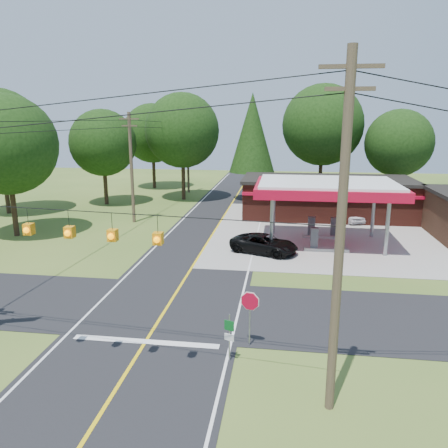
# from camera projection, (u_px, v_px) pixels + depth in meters

# --- Properties ---
(ground) EXTENTS (120.00, 120.00, 0.00)m
(ground) POSITION_uv_depth(u_px,v_px,m) (167.00, 307.00, 22.45)
(ground) COLOR #3D5C20
(ground) RESTS_ON ground
(main_highway) EXTENTS (8.00, 120.00, 0.02)m
(main_highway) POSITION_uv_depth(u_px,v_px,m) (167.00, 307.00, 22.45)
(main_highway) COLOR black
(main_highway) RESTS_ON ground
(cross_road) EXTENTS (70.00, 7.00, 0.02)m
(cross_road) POSITION_uv_depth(u_px,v_px,m) (167.00, 307.00, 22.45)
(cross_road) COLOR black
(cross_road) RESTS_ON ground
(lane_center_yellow) EXTENTS (0.15, 110.00, 0.00)m
(lane_center_yellow) POSITION_uv_depth(u_px,v_px,m) (167.00, 307.00, 22.45)
(lane_center_yellow) COLOR yellow
(lane_center_yellow) RESTS_ON main_highway
(gas_canopy) EXTENTS (10.60, 7.40, 4.88)m
(gas_canopy) POSITION_uv_depth(u_px,v_px,m) (327.00, 189.00, 32.76)
(gas_canopy) COLOR gray
(gas_canopy) RESTS_ON ground
(convenience_store) EXTENTS (16.40, 7.55, 3.80)m
(convenience_store) POSITION_uv_depth(u_px,v_px,m) (327.00, 197.00, 42.80)
(convenience_store) COLOR #4D1E16
(convenience_store) RESTS_ON ground
(utility_pole_near_right) EXTENTS (1.80, 0.30, 11.50)m
(utility_pole_near_right) POSITION_uv_depth(u_px,v_px,m) (340.00, 237.00, 13.31)
(utility_pole_near_right) COLOR #473828
(utility_pole_near_right) RESTS_ON ground
(utility_pole_far_left) EXTENTS (1.80, 0.30, 10.00)m
(utility_pole_far_left) POSITION_uv_depth(u_px,v_px,m) (131.00, 166.00, 39.59)
(utility_pole_far_left) COLOR #473828
(utility_pole_far_left) RESTS_ON ground
(utility_pole_north) EXTENTS (0.30, 0.30, 9.50)m
(utility_pole_north) POSITION_uv_depth(u_px,v_px,m) (188.00, 156.00, 55.86)
(utility_pole_north) COLOR #473828
(utility_pole_north) RESTS_ON ground
(overhead_beacons) EXTENTS (17.04, 2.04, 1.03)m
(overhead_beacons) POSITION_uv_depth(u_px,v_px,m) (89.00, 214.00, 15.33)
(overhead_beacons) COLOR black
(overhead_beacons) RESTS_ON ground
(treeline_backdrop) EXTENTS (70.27, 51.59, 13.30)m
(treeline_backdrop) POSITION_uv_depth(u_px,v_px,m) (235.00, 138.00, 43.67)
(treeline_backdrop) COLOR #332316
(treeline_backdrop) RESTS_ON ground
(suv_car) EXTENTS (6.27, 6.27, 1.35)m
(suv_car) POSITION_uv_depth(u_px,v_px,m) (264.00, 244.00, 31.32)
(suv_car) COLOR black
(suv_car) RESTS_ON ground
(sedan_car) EXTENTS (4.99, 4.99, 1.35)m
(sedan_car) POSITION_uv_depth(u_px,v_px,m) (350.00, 214.00, 40.92)
(sedan_car) COLOR white
(sedan_car) RESTS_ON ground
(octagonal_stop_sign) EXTENTS (0.84, 0.26, 2.49)m
(octagonal_stop_sign) POSITION_uv_depth(u_px,v_px,m) (250.00, 306.00, 18.25)
(octagonal_stop_sign) COLOR gray
(octagonal_stop_sign) RESTS_ON ground
(route_sign_post) EXTENTS (0.40, 0.17, 2.03)m
(route_sign_post) POSITION_uv_depth(u_px,v_px,m) (229.00, 334.00, 17.23)
(route_sign_post) COLOR gray
(route_sign_post) RESTS_ON ground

